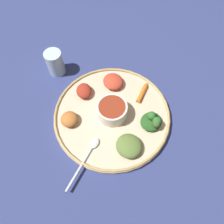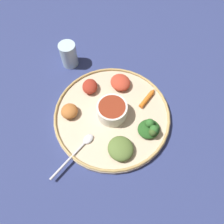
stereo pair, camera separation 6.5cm
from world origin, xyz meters
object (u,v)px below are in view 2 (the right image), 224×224
Objects in this scene: carrot_near_spoon at (148,98)px; spoon at (79,149)px; greens_pile at (150,129)px; drinking_glass at (69,56)px; center_bowl at (112,110)px.

spoon is at bearing -108.65° from carrot_near_spoon.
spoon is at bearing -132.19° from greens_pile.
drinking_glass is (-0.22, 0.25, 0.02)m from spoon.
drinking_glass reaches higher than center_bowl.
greens_pile is 1.04× the size of carrot_near_spoon.
drinking_glass is at bearing 131.98° from spoon.
center_bowl is 1.04× the size of drinking_glass.
spoon is at bearing -97.40° from center_bowl.
greens_pile is at bearing 47.81° from spoon.
drinking_glass is (-0.24, 0.10, -0.01)m from center_bowl.
drinking_glass reaches higher than carrot_near_spoon.
center_bowl is at bearing -174.80° from greens_pile.
center_bowl is 1.08× the size of carrot_near_spoon.
greens_pile is 0.37m from drinking_glass.
carrot_near_spoon is at bearing 120.50° from greens_pile.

